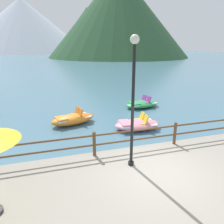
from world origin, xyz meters
TOP-DOWN VIEW (x-y plane):
  - ground_plane at (0.00, 40.00)m, footprint 200.00×200.00m
  - dock_railing at (-0.00, 1.55)m, footprint 23.92×0.12m
  - lamp_post at (-0.63, 0.55)m, footprint 0.28×0.28m
  - pedal_boat_0 at (1.25, 4.42)m, footprint 2.55×1.53m
  - pedal_boat_2 at (-1.96, 6.18)m, footprint 2.77×1.83m
  - pedal_boat_4 at (3.25, 8.20)m, footprint 2.77×1.82m
  - cliff_headland at (20.69, 72.10)m, footprint 49.11×49.11m
  - distant_peak at (-13.70, 130.95)m, footprint 70.34×70.34m

SIDE VIEW (x-z plane):
  - ground_plane at x=0.00m, z-range 0.00..0.00m
  - pedal_boat_4 at x=3.25m, z-range -0.16..0.65m
  - pedal_boat_0 at x=1.25m, z-range -0.16..0.68m
  - pedal_boat_2 at x=-1.96m, z-range -0.14..0.75m
  - dock_railing at x=0.00m, z-range 0.50..1.45m
  - lamp_post at x=-0.63m, z-range 0.83..5.09m
  - cliff_headland at x=20.69m, z-range -0.87..27.45m
  - distant_peak at x=-13.70m, z-range 0.00..28.56m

